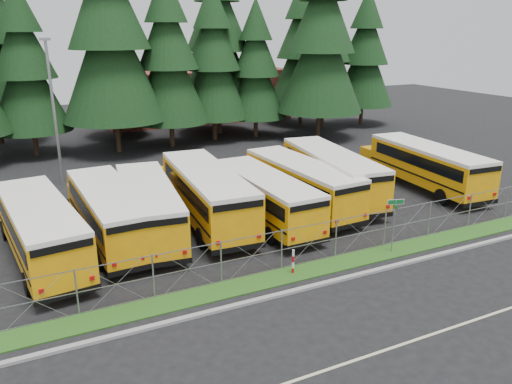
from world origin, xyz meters
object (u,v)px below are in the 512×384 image
(bus_1, at_px, (108,214))
(light_standard, at_px, (54,108))
(bus_0, at_px, (40,231))
(bus_2, at_px, (148,208))
(bus_5, at_px, (298,185))
(bus_3, at_px, (205,195))
(striped_bollard, at_px, (293,262))
(bus_4, at_px, (262,198))
(bus_east, at_px, (424,167))
(street_sign, at_px, (395,214))
(bus_6, at_px, (328,174))

(bus_1, xyz_separation_m, light_standard, (-1.25, 11.55, 4.03))
(bus_0, bearing_deg, bus_2, 2.54)
(bus_1, relative_size, bus_5, 0.99)
(bus_3, bearing_deg, striped_bollard, -77.23)
(bus_1, bearing_deg, bus_4, -9.92)
(bus_0, height_order, bus_4, bus_0)
(bus_5, distance_m, light_standard, 17.64)
(bus_east, relative_size, street_sign, 4.16)
(bus_2, xyz_separation_m, bus_6, (12.30, 1.04, 0.11))
(bus_2, distance_m, bus_5, 9.48)
(bus_1, height_order, bus_3, bus_3)
(bus_4, height_order, bus_6, bus_6)
(light_standard, bearing_deg, bus_6, -34.15)
(bus_east, bearing_deg, street_sign, -136.09)
(bus_5, bearing_deg, bus_4, -162.06)
(bus_3, xyz_separation_m, bus_6, (8.86, 0.61, -0.02))
(street_sign, bearing_deg, bus_0, 156.84)
(bus_4, bearing_deg, bus_6, 17.65)
(bus_1, relative_size, bus_east, 0.96)
(bus_3, distance_m, striped_bollard, 8.13)
(bus_4, height_order, bus_5, bus_5)
(bus_4, distance_m, bus_6, 6.24)
(light_standard, bearing_deg, bus_3, -58.88)
(bus_6, relative_size, bus_east, 1.03)
(bus_0, xyz_separation_m, bus_5, (14.94, 1.12, -0.01))
(bus_3, relative_size, street_sign, 4.32)
(bus_3, bearing_deg, bus_4, -21.73)
(street_sign, relative_size, light_standard, 0.28)
(bus_1, height_order, bus_5, bus_5)
(bus_2, bearing_deg, bus_east, 6.27)
(bus_4, xyz_separation_m, striped_bollard, (-1.68, -6.56, -0.83))
(street_sign, bearing_deg, light_standard, 125.28)
(street_sign, bearing_deg, bus_3, 130.41)
(bus_6, height_order, street_sign, bus_6)
(bus_3, relative_size, bus_east, 1.04)
(bus_4, distance_m, bus_east, 13.07)
(bus_2, distance_m, bus_east, 19.44)
(bus_4, bearing_deg, street_sign, -60.77)
(bus_4, bearing_deg, bus_0, 178.48)
(bus_0, distance_m, bus_east, 24.91)
(bus_east, bearing_deg, bus_2, -176.10)
(bus_1, relative_size, bus_3, 0.92)
(bus_2, height_order, bus_3, bus_3)
(light_standard, bearing_deg, bus_east, -27.35)
(bus_1, height_order, bus_6, bus_6)
(bus_1, bearing_deg, bus_3, 0.78)
(bus_4, xyz_separation_m, bus_east, (13.04, 0.84, 0.10))
(bus_2, bearing_deg, street_sign, -29.91)
(bus_6, bearing_deg, bus_2, -167.92)
(street_sign, height_order, light_standard, light_standard)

